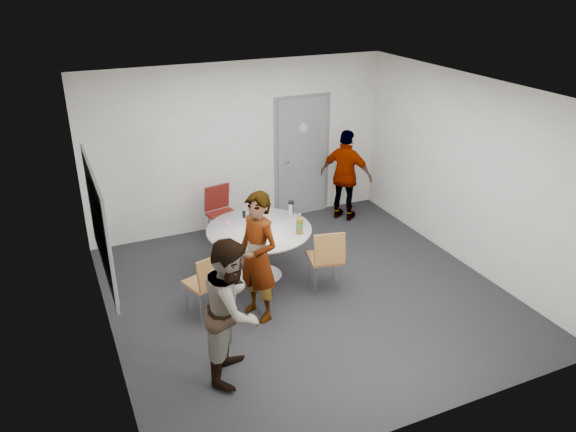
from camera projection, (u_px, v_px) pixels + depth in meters
name	position (u px, v px, depth m)	size (l,w,h in m)	color
floor	(306.00, 294.00, 7.50)	(5.00, 5.00, 0.00)	#232327
ceiling	(310.00, 92.00, 6.39)	(5.00, 5.00, 0.00)	silver
wall_back	(240.00, 146.00, 9.03)	(5.00, 5.00, 0.00)	silver
wall_left	(99.00, 238.00, 6.02)	(5.00, 5.00, 0.00)	silver
wall_right	(468.00, 173.00, 7.88)	(5.00, 5.00, 0.00)	silver
wall_front	(434.00, 303.00, 4.87)	(5.00, 5.00, 0.00)	silver
door	(302.00, 157.00, 9.55)	(1.02, 0.17, 2.12)	slate
whiteboard	(99.00, 222.00, 6.16)	(0.04, 1.90, 1.25)	slate
table	(261.00, 235.00, 7.68)	(1.43, 1.43, 1.03)	silver
chair_near_left	(207.00, 280.00, 6.84)	(0.51, 0.54, 0.85)	brown
chair_near_right	(327.00, 255.00, 7.35)	(0.51, 0.55, 0.91)	brown
chair_far	(221.00, 208.00, 8.74)	(0.51, 0.54, 0.91)	#601713
person_main	(258.00, 257.00, 6.72)	(0.60, 0.39, 1.65)	#A5C6EA
person_left	(233.00, 309.00, 5.77)	(0.77, 0.60, 1.59)	white
person_right	(346.00, 176.00, 9.42)	(0.92, 0.38, 1.57)	black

